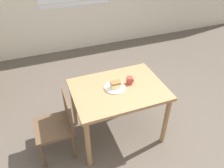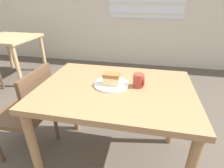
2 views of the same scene
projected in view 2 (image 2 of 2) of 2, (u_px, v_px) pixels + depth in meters
name	position (u px, v px, depth m)	size (l,w,h in m)	color
dining_table_near	(115.00, 100.00, 1.29)	(1.09, 0.80, 0.77)	#9E754C
dining_table_far	(9.00, 44.00, 3.02)	(0.87, 0.84, 0.72)	tan
chair_near_window	(29.00, 110.00, 1.49)	(0.42, 0.42, 0.84)	brown
plate	(111.00, 84.00, 1.27)	(0.25, 0.25, 0.01)	white
cake_slice	(111.00, 79.00, 1.24)	(0.12, 0.08, 0.08)	beige
coffee_mug	(139.00, 81.00, 1.22)	(0.08, 0.08, 0.10)	#9E382D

